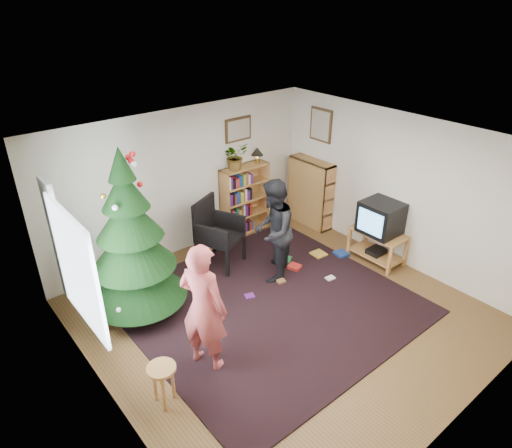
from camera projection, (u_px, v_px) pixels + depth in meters
floor at (283, 315)px, 6.53m from camera, size 5.00×5.00×0.00m
ceiling at (288, 146)px, 5.36m from camera, size 5.00×5.00×0.00m
wall_back at (184, 182)px, 7.65m from camera, size 5.00×0.02×2.50m
wall_front at (468, 341)px, 4.24m from camera, size 5.00×0.02×2.50m
wall_left at (101, 318)px, 4.53m from camera, size 0.02×5.00×2.50m
wall_right at (399, 190)px, 7.36m from camera, size 0.02×5.00×2.50m
rug at (269, 304)px, 6.73m from camera, size 3.80×3.60×0.02m
window_pane at (77, 270)px, 4.84m from camera, size 0.04×1.20×1.40m
curtain at (58, 243)px, 5.34m from camera, size 0.06×0.35×1.60m
picture_back at (238, 129)px, 7.96m from camera, size 0.55×0.03×0.42m
picture_right at (321, 125)px, 8.21m from camera, size 0.03×0.50×0.60m
christmas_tree at (133, 249)px, 6.13m from camera, size 1.36×1.36×2.47m
bookshelf_back at (245, 199)px, 8.47m from camera, size 0.95×0.30×1.30m
bookshelf_right at (310, 192)px, 8.75m from camera, size 0.30×0.95×1.30m
tv_stand at (377, 244)px, 7.68m from camera, size 0.50×0.90×0.55m
crt_tv at (381, 218)px, 7.45m from camera, size 0.56×0.61×0.53m
armchair at (215, 229)px, 7.50m from camera, size 0.84×0.87×1.16m
stool at (162, 375)px, 4.96m from camera, size 0.32×0.32×0.54m
person_standing at (203, 308)px, 5.31m from camera, size 0.62×0.73×1.70m
person_by_chair at (273, 231)px, 7.01m from camera, size 1.02×0.99×1.66m
potted_plant at (235, 156)px, 7.96m from camera, size 0.44×0.39×0.48m
table_lamp at (257, 152)px, 8.26m from camera, size 0.22×0.22×0.29m
floor_clutter at (301, 269)px, 7.50m from camera, size 2.19×1.03×0.08m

